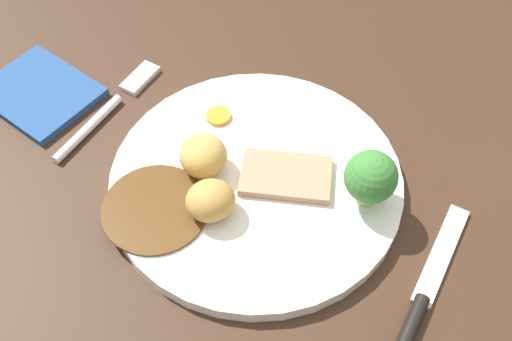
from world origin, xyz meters
TOP-DOWN VIEW (x-y plane):
  - dining_table at (0.00, 0.00)cm, footprint 120.00×84.00cm
  - dinner_plate at (-3.83, -1.46)cm, footprint 26.60×26.60cm
  - gravy_pool at (-8.87, -9.44)cm, footprint 9.37×9.37cm
  - meat_slice_main at (-1.59, 0.30)cm, footprint 9.50×8.25cm
  - roast_potato_left at (-8.25, -3.38)cm, footprint 6.12×6.12cm
  - roast_potato_right at (-4.78, -6.73)cm, footprint 5.68×5.76cm
  - carrot_coin_front at (-11.01, 2.23)cm, footprint 2.40×2.40cm
  - broccoli_floret at (5.40, 2.21)cm, footprint 4.59×4.59cm
  - fork at (-21.38, -2.31)cm, footprint 2.68×15.32cm
  - knife at (13.87, -3.80)cm, footprint 3.71×18.54cm
  - folded_napkin at (-28.64, -5.19)cm, footprint 11.29×9.35cm

SIDE VIEW (x-z plane):
  - dining_table at x=0.00cm, z-range 0.00..3.60cm
  - fork at x=-21.38cm, z-range 3.54..4.44cm
  - folded_napkin at x=-28.64cm, z-range 3.60..4.40cm
  - knife at x=13.87cm, z-range 3.45..4.65cm
  - dinner_plate at x=-3.83cm, z-range 3.60..5.00cm
  - gravy_pool at x=-8.87cm, z-range 5.00..5.30cm
  - carrot_coin_front at x=-11.01cm, z-range 5.00..5.44cm
  - meat_slice_main at x=-1.59cm, z-range 5.00..5.80cm
  - roast_potato_right at x=-4.78cm, z-range 5.00..8.40cm
  - roast_potato_left at x=-8.25cm, z-range 5.00..8.62cm
  - broccoli_floret at x=5.40cm, z-range 5.40..11.05cm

